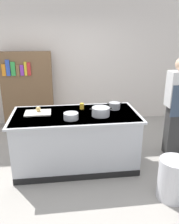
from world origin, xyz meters
The scene contains 12 objects.
ground_plane centered at (0.00, 0.00, 0.00)m, with size 10.00×10.00×0.00m, color #9E9991.
back_wall centered at (0.00, 2.10, 1.50)m, with size 6.40×0.12×3.00m, color silver.
counter_island centered at (0.00, 0.00, 0.47)m, with size 1.98×0.98×0.90m.
cutting_board centered at (-0.58, 0.10, 0.91)m, with size 0.40×0.28×0.02m, color silver.
onion centered at (-0.57, 0.14, 0.96)m, with size 0.08×0.08×0.08m, color tan.
stock_pot centered at (0.38, -0.13, 0.97)m, with size 0.34×0.27×0.13m.
sauce_pan centered at (0.66, 0.15, 0.96)m, with size 0.25×0.18×0.11m.
mixing_bowl centered at (-0.08, -0.22, 0.95)m, with size 0.22×0.22×0.10m, color #B7BABF.
juice_cup centered at (0.13, 0.22, 0.95)m, with size 0.07×0.07×0.10m, color yellow.
trash_bin centered at (1.21, -0.97, 0.28)m, with size 0.40×0.40×0.57m, color silver.
person_chef centered at (1.76, 0.17, 0.91)m, with size 0.38×0.25×1.72m.
bookshelf centered at (-0.94, 1.80, 0.85)m, with size 1.10×0.31×1.70m.
Camera 1 is at (-0.21, -3.39, 2.13)m, focal length 37.27 mm.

